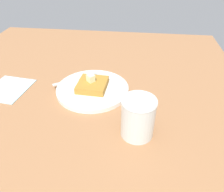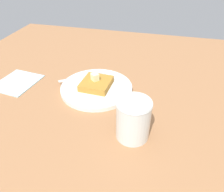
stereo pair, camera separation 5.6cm
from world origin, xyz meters
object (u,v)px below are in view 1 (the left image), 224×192
(plate, at_px, (93,89))
(napkin, at_px, (8,89))
(syrup_jar, at_px, (138,118))
(fork, at_px, (81,78))

(plate, bearing_deg, napkin, -85.17)
(syrup_jar, height_order, napkin, syrup_jar)
(plate, xyz_separation_m, syrup_jar, (0.16, 0.14, 0.04))
(plate, xyz_separation_m, fork, (-0.05, -0.05, 0.01))
(fork, xyz_separation_m, syrup_jar, (0.21, 0.18, 0.03))
(fork, height_order, napkin, fork)
(syrup_jar, bearing_deg, fork, -138.64)
(fork, height_order, syrup_jar, syrup_jar)
(syrup_jar, relative_size, napkin, 0.73)
(plate, distance_m, syrup_jar, 0.22)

